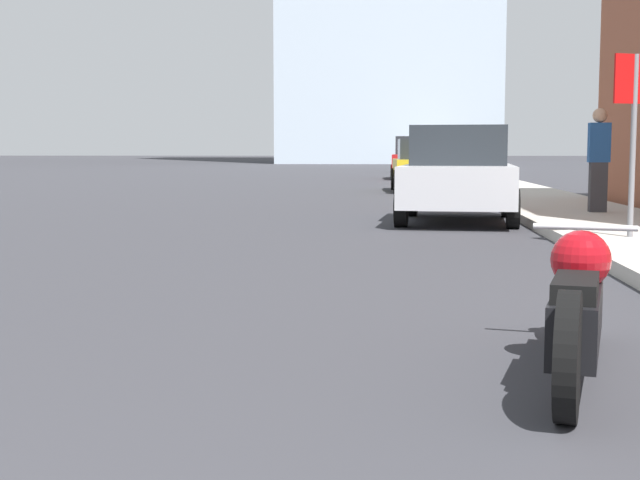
{
  "coord_description": "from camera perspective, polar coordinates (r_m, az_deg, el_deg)",
  "views": [
    {
      "loc": [
        2.36,
        -0.41,
        1.22
      ],
      "look_at": [
        1.81,
        6.45,
        0.53
      ],
      "focal_mm": 50.0,
      "sensor_mm": 36.0,
      "label": 1
    }
  ],
  "objects": [
    {
      "name": "motorcycle",
      "position": [
        5.05,
        16.17,
        -4.04
      ],
      "size": [
        0.82,
        2.29,
        0.78
      ],
      "rotation": [
        0.0,
        0.0,
        -0.24
      ],
      "color": "black",
      "rests_on": "ground_plane"
    },
    {
      "name": "parked_car_red",
      "position": [
        38.38,
        5.96,
        5.22
      ],
      "size": [
        1.88,
        4.3,
        1.81
      ],
      "rotation": [
        0.0,
        0.0,
        -0.02
      ],
      "color": "red",
      "rests_on": "ground_plane"
    },
    {
      "name": "parked_car_yellow",
      "position": [
        26.72,
        6.6,
        4.8
      ],
      "size": [
        1.9,
        3.86,
        1.56
      ],
      "rotation": [
        0.0,
        0.0,
        0.03
      ],
      "color": "gold",
      "rests_on": "ground_plane"
    },
    {
      "name": "pedestrian",
      "position": [
        16.27,
        17.41,
        5.02
      ],
      "size": [
        0.36,
        0.25,
        1.8
      ],
      "color": "#38383D",
      "rests_on": "sidewalk"
    },
    {
      "name": "sidewalk",
      "position": [
        40.57,
        9.38,
        4.07
      ],
      "size": [
        2.42,
        240.0,
        0.15
      ],
      "color": "#B2ADA3",
      "rests_on": "ground_plane"
    },
    {
      "name": "stop_sign",
      "position": [
        11.69,
        19.46,
        7.67
      ],
      "size": [
        0.57,
        0.26,
        2.24
      ],
      "color": "slate",
      "rests_on": "sidewalk"
    },
    {
      "name": "parked_car_white",
      "position": [
        51.29,
        5.93,
        5.23
      ],
      "size": [
        1.95,
        3.91,
        1.56
      ],
      "rotation": [
        0.0,
        0.0,
        0.04
      ],
      "color": "silver",
      "rests_on": "ground_plane"
    },
    {
      "name": "parked_car_silver",
      "position": [
        15.4,
        8.85,
        4.16
      ],
      "size": [
        2.21,
        4.05,
        1.63
      ],
      "rotation": [
        0.0,
        0.0,
        -0.09
      ],
      "color": "#BCBCC1",
      "rests_on": "ground_plane"
    }
  ]
}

